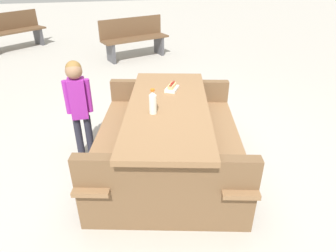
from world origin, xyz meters
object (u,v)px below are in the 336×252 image
object	(u,v)px
soda_bottle	(153,102)
child_in_coat	(78,99)
park_bench_mid	(12,30)
picnic_table	(168,133)
park_bench_near	(134,37)
hotdog_tray	(172,87)

from	to	relation	value
soda_bottle	child_in_coat	world-z (taller)	child_in_coat
soda_bottle	park_bench_mid	bearing A→B (deg)	22.90
picnic_table	park_bench_near	distance (m)	4.22
child_in_coat	park_bench_mid	distance (m)	5.45
soda_bottle	child_in_coat	size ratio (longest dim) A/B	0.21
soda_bottle	picnic_table	bearing A→B (deg)	-51.86
soda_bottle	park_bench_near	xyz separation A→B (m)	(4.35, -0.36, -0.41)
picnic_table	park_bench_near	size ratio (longest dim) A/B	1.35
picnic_table	soda_bottle	size ratio (longest dim) A/B	9.01
child_in_coat	park_bench_mid	bearing A→B (deg)	18.77
park_bench_mid	soda_bottle	bearing A→B (deg)	-157.10
picnic_table	child_in_coat	xyz separation A→B (m)	(0.46, 0.84, 0.26)
picnic_table	hotdog_tray	world-z (taller)	hotdog_tray
picnic_table	park_bench_mid	distance (m)	6.19
hotdog_tray	park_bench_mid	xyz separation A→B (m)	(5.26, 2.72, -0.33)
picnic_table	soda_bottle	bearing A→B (deg)	128.14
child_in_coat	park_bench_near	distance (m)	3.91
picnic_table	park_bench_mid	size ratio (longest dim) A/B	1.47
child_in_coat	hotdog_tray	bearing A→B (deg)	-96.34
child_in_coat	park_bench_mid	xyz separation A→B (m)	(5.16, 1.75, -0.25)
picnic_table	child_in_coat	world-z (taller)	child_in_coat
soda_bottle	hotdog_tray	world-z (taller)	soda_bottle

